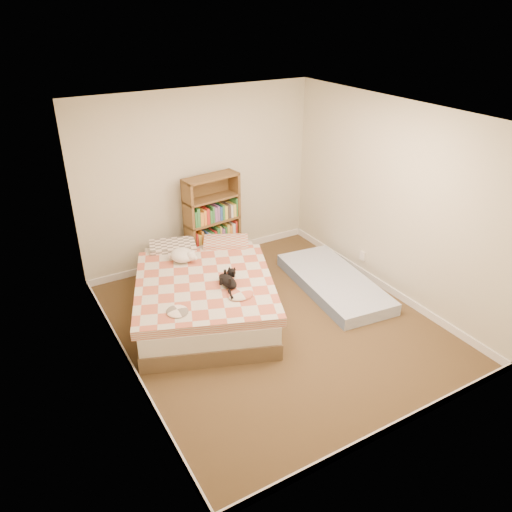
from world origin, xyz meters
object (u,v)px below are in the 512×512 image
black_cat (227,280)px  white_dog (183,255)px  bed (203,292)px  floor_mattress (334,283)px  bookshelf (212,231)px

black_cat → white_dog: white_dog is taller
black_cat → white_dog: 0.83m
bed → black_cat: 0.51m
bed → floor_mattress: size_ratio=1.43×
white_dog → bed: bearing=-71.9°
black_cat → bed: bearing=151.7°
black_cat → white_dog: size_ratio=1.57×
floor_mattress → white_dog: (-1.82, 0.82, 0.53)m
white_dog → floor_mattress: bearing=-15.1°
floor_mattress → black_cat: 1.68m
bed → black_cat: size_ratio=4.45×
floor_mattress → bed: bearing=173.7°
bed → white_dog: size_ratio=7.00×
bed → bookshelf: size_ratio=1.92×
bed → floor_mattress: 1.80m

